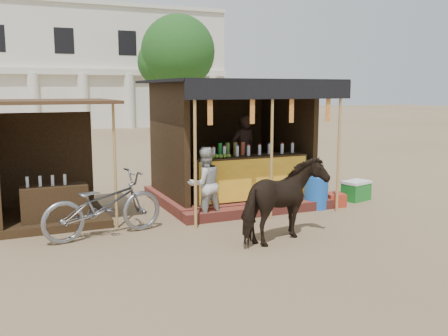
% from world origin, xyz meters
% --- Properties ---
extents(ground, '(120.00, 120.00, 0.00)m').
position_xyz_m(ground, '(0.00, 0.00, 0.00)').
color(ground, '#846B4C').
rests_on(ground, ground).
extents(main_stall, '(3.60, 3.61, 2.78)m').
position_xyz_m(main_stall, '(1.02, 3.36, 1.03)').
color(main_stall, brown).
rests_on(main_stall, ground).
extents(secondary_stall, '(2.40, 2.40, 2.38)m').
position_xyz_m(secondary_stall, '(-3.17, 3.24, 0.85)').
color(secondary_stall, '#332412').
rests_on(secondary_stall, ground).
extents(cow, '(1.84, 1.32, 1.42)m').
position_xyz_m(cow, '(0.47, 0.16, 0.71)').
color(cow, black).
rests_on(cow, ground).
extents(motorbike, '(2.28, 1.17, 1.14)m').
position_xyz_m(motorbike, '(-2.27, 1.71, 0.57)').
color(motorbike, gray).
rests_on(motorbike, ground).
extents(bystander, '(0.78, 0.64, 1.47)m').
position_xyz_m(bystander, '(-0.24, 2.00, 0.74)').
color(bystander, '#BABBB5').
rests_on(bystander, ground).
extents(blue_barrel, '(0.58, 0.58, 0.69)m').
position_xyz_m(blue_barrel, '(2.37, 2.00, 0.35)').
color(blue_barrel, blue).
rests_on(blue_barrel, ground).
extents(red_crate, '(0.46, 0.49, 0.29)m').
position_xyz_m(red_crate, '(2.87, 2.00, 0.14)').
color(red_crate, '#A02D1A').
rests_on(red_crate, ground).
extents(cooler, '(0.73, 0.59, 0.46)m').
position_xyz_m(cooler, '(3.69, 2.29, 0.23)').
color(cooler, '#1A7827').
rests_on(cooler, ground).
extents(background_building, '(26.00, 7.45, 8.18)m').
position_xyz_m(background_building, '(-2.00, 29.94, 3.98)').
color(background_building, silver).
rests_on(background_building, ground).
extents(tree, '(4.50, 4.40, 7.00)m').
position_xyz_m(tree, '(5.81, 22.14, 4.63)').
color(tree, '#382314').
rests_on(tree, ground).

